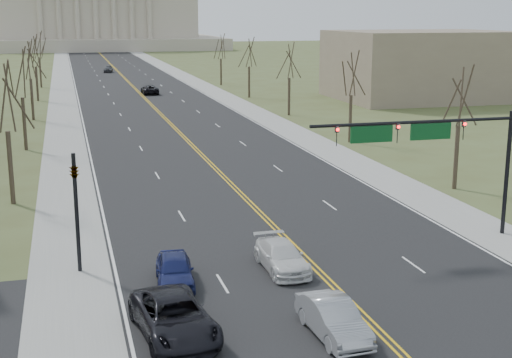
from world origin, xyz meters
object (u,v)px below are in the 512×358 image
signal_left (76,199)px  car_sb_outer_second (174,270)px  signal_mast (429,140)px  car_sb_inner_second (282,257)px  car_sb_inner_lead (333,319)px  car_far_nb (150,89)px  car_far_sb (108,69)px  car_sb_outer_lead (174,317)px

signal_left → car_sb_outer_second: bearing=-35.5°
signal_mast → car_sb_inner_second: bearing=-165.2°
car_sb_inner_lead → car_sb_outer_second: car_sb_inner_lead is taller
car_sb_inner_second → signal_left: bearing=165.1°
signal_mast → car_sb_outer_second: signal_mast is taller
car_far_nb → car_far_sb: (-3.63, 45.01, 0.03)m
signal_left → car_sb_inner_second: signal_left is taller
car_sb_outer_second → car_far_nb: car_sb_outer_second is taller
car_sb_inner_lead → signal_left: bearing=130.1°
car_sb_inner_second → car_far_sb: (-0.50, 126.57, 0.07)m
signal_left → car_far_sb: size_ratio=1.36×
car_sb_inner_lead → car_sb_outer_lead: bearing=162.0°
car_sb_inner_lead → car_far_nb: car_sb_inner_lead is taller
car_sb_inner_lead → car_sb_inner_second: (0.25, 7.78, -0.06)m
signal_left → car_sb_outer_lead: bearing=-68.1°
car_sb_outer_second → signal_left: bearing=150.1°
car_sb_outer_lead → car_sb_inner_second: 8.83m
signal_mast → car_sb_outer_second: bearing=-168.2°
signal_left → car_far_sb: signal_left is taller
signal_mast → car_sb_inner_lead: (-9.42, -10.20, -5.00)m
car_sb_inner_second → car_sb_outer_second: (-5.49, -0.64, 0.05)m
car_sb_outer_second → car_far_nb: bearing=89.6°
signal_left → car_sb_outer_lead: size_ratio=1.03×
signal_mast → car_far_nb: 79.54m
car_sb_outer_second → car_far_nb: 82.66m
signal_left → car_far_nb: bearing=80.7°
car_sb_inner_lead → car_sb_inner_second: size_ratio=0.96×
car_sb_inner_second → car_far_nb: 81.62m
car_sb_inner_lead → car_sb_outer_second: bearing=123.3°
car_sb_outer_lead → car_far_nb: size_ratio=1.11×
signal_mast → car_sb_inner_second: 10.75m
signal_mast → car_sb_inner_second: (-9.16, -2.42, -5.06)m
car_sb_inner_lead → car_sb_inner_second: bearing=85.2°
car_sb_outer_second → car_far_nb: (8.62, 82.21, -0.01)m
car_sb_outer_lead → car_far_nb: 88.22m
signal_left → car_far_nb: signal_left is taller
car_far_sb → signal_left: bearing=-86.4°
car_sb_outer_lead → car_far_sb: (5.84, 132.72, -0.06)m
car_far_nb → car_far_sb: car_far_sb is taller
car_far_nb → signal_left: bearing=80.2°
car_sb_inner_lead → car_sb_outer_second: 8.85m
signal_mast → car_far_nb: bearing=94.4°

